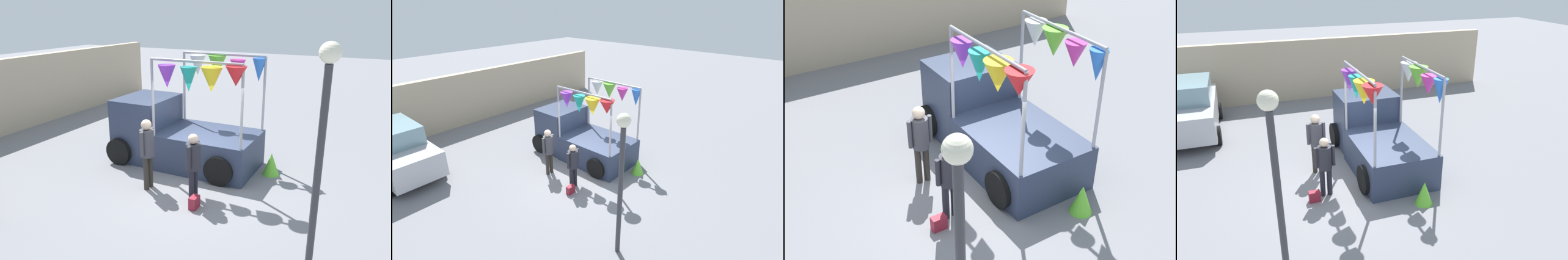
{
  "view_description": "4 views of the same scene",
  "coord_description": "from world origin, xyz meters",
  "views": [
    {
      "loc": [
        -7.74,
        -3.93,
        4.2
      ],
      "look_at": [
        0.82,
        0.34,
        1.17
      ],
      "focal_mm": 35.0,
      "sensor_mm": 36.0,
      "label": 1
    },
    {
      "loc": [
        -7.06,
        -6.53,
        6.01
      ],
      "look_at": [
        0.74,
        0.22,
        1.5
      ],
      "focal_mm": 28.0,
      "sensor_mm": 36.0,
      "label": 2
    },
    {
      "loc": [
        -3.95,
        -6.65,
        6.25
      ],
      "look_at": [
        0.43,
        0.36,
        1.19
      ],
      "focal_mm": 45.0,
      "sensor_mm": 36.0,
      "label": 3
    },
    {
      "loc": [
        -2.4,
        -8.65,
        5.4
      ],
      "look_at": [
        0.62,
        -0.25,
        1.59
      ],
      "focal_mm": 35.0,
      "sensor_mm": 36.0,
      "label": 4
    }
  ],
  "objects": [
    {
      "name": "street_lamp",
      "position": [
        -2.06,
        -3.2,
        2.49
      ],
      "size": [
        0.32,
        0.32,
        3.79
      ],
      "color": "#333338",
      "rests_on": "ground"
    },
    {
      "name": "folded_kite_bundle_lime",
      "position": [
        1.5,
        -1.55,
        0.3
      ],
      "size": [
        0.62,
        0.62,
        0.6
      ],
      "primitive_type": "cone",
      "rotation": [
        0.0,
        0.0,
        0.7
      ],
      "color": "#66CC33",
      "rests_on": "ground"
    },
    {
      "name": "handbag",
      "position": [
        -1.02,
        -0.54,
        0.14
      ],
      "size": [
        0.28,
        0.16,
        0.28
      ],
      "primitive_type": "cube",
      "color": "maroon",
      "rests_on": "ground"
    },
    {
      "name": "ground_plane",
      "position": [
        0.0,
        0.0,
        0.0
      ],
      "size": [
        60.0,
        60.0,
        0.0
      ],
      "primitive_type": "plane",
      "color": "slate"
    },
    {
      "name": "parked_car",
      "position": [
        -4.16,
        5.15,
        0.94
      ],
      "size": [
        1.88,
        4.0,
        1.88
      ],
      "color": "#B7B7BC",
      "rests_on": "ground"
    },
    {
      "name": "person_vendor",
      "position": [
        -0.62,
        0.92,
        1.06
      ],
      "size": [
        0.53,
        0.34,
        1.75
      ],
      "color": "#2D2823",
      "rests_on": "ground"
    },
    {
      "name": "person_customer",
      "position": [
        -0.67,
        -0.34,
        0.96
      ],
      "size": [
        0.53,
        0.34,
        1.6
      ],
      "color": "black",
      "rests_on": "ground"
    },
    {
      "name": "vendor_truck",
      "position": [
        1.25,
        1.13,
        0.92
      ],
      "size": [
        2.42,
        4.13,
        3.06
      ],
      "color": "#2D3851",
      "rests_on": "ground"
    },
    {
      "name": "brick_boundary_wall",
      "position": [
        0.0,
        7.82,
        1.3
      ],
      "size": [
        18.0,
        0.36,
        2.6
      ],
      "primitive_type": "cube",
      "color": "tan",
      "rests_on": "ground"
    }
  ]
}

